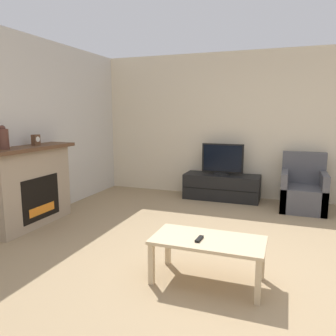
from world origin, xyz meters
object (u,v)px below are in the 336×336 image
Objects in this scene: fireplace at (31,186)px; tv_stand at (222,187)px; mantel_vase_left at (3,138)px; armchair at (303,192)px; remote at (199,239)px; mantel_clock at (36,140)px; coffee_table at (208,244)px; tv at (222,160)px.

fireplace is 1.03× the size of tv_stand.
mantel_vase_left is 0.22× the size of tv_stand.
mantel_vase_left is 4.57m from armchair.
mantel_vase_left reaches higher than remote.
mantel_vase_left is 0.57m from mantel_clock.
remote is at bearing -16.11° from fireplace.
mantel_vase_left is 2.78m from remote.
coffee_table is (-0.93, -2.87, 0.07)m from armchair.
tv_stand reaches higher than coffee_table.
tv reaches higher than tv_stand.
remote is (2.63, -0.91, -0.77)m from mantel_clock.
tv is 3.12m from coffee_table.
mantel_clock reaches higher than tv.
mantel_clock is 4.26m from armchair.
tv is at bearing 51.12° from mantel_vase_left.
tv_stand is 3.11m from coffee_table.
mantel_vase_left is 0.32× the size of armchair.
mantel_vase_left reaches higher than mantel_clock.
remote is at bearing -19.00° from mantel_clock.
mantel_clock is 0.20× the size of tv.
mantel_clock reaches higher than fireplace.
remote is (-1.00, -2.93, 0.14)m from armchair.
armchair is (3.63, 2.02, -0.91)m from mantel_clock.
fireplace is 0.82m from mantel_vase_left.
tv_stand is at bearing 51.14° from mantel_vase_left.
armchair is (1.39, -0.20, 0.07)m from tv_stand.
fireplace is at bearing 92.28° from mantel_vase_left.
fireplace is 9.41× the size of mantel_clock.
mantel_clock is 0.14× the size of coffee_table.
mantel_clock is 0.11× the size of tv_stand.
tv is at bearing 44.69° from mantel_clock.
remote is (2.63, -0.34, -0.84)m from mantel_vase_left.
tv is at bearing 100.74° from remote.
armchair is at bearing -8.06° from tv.
mantel_vase_left is 2.86m from coffee_table.
remote is (-0.07, -0.06, 0.07)m from coffee_table.
fireplace reaches higher than tv.
mantel_vase_left is 1.98× the size of remote.
fireplace reaches higher than remote.
coffee_table is at bearing -81.54° from tv.
fireplace is 3.29m from tv_stand.
mantel_clock is at bearing -135.28° from tv_stand.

